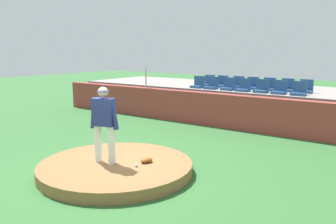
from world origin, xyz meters
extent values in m
plane|color=#326832|center=(0.00, 0.00, 0.00)|extent=(60.00, 60.00, 0.00)
cylinder|color=olive|center=(0.00, 0.00, 0.13)|extent=(3.58, 3.58, 0.25)
cylinder|color=white|center=(-0.39, -0.17, 0.69)|extent=(0.17, 0.17, 0.88)
cylinder|color=white|center=(-0.05, -0.08, 0.69)|extent=(0.17, 0.17, 0.88)
cube|color=navy|center=(-0.22, -0.12, 1.44)|extent=(0.55, 0.39, 0.63)
cylinder|color=navy|center=(-0.47, -0.20, 1.41)|extent=(0.22, 0.16, 0.72)
cylinder|color=navy|center=(0.03, -0.05, 1.41)|extent=(0.25, 0.17, 0.72)
sphere|color=tan|center=(-0.22, -0.12, 1.90)|extent=(0.24, 0.24, 0.24)
cone|color=navy|center=(-0.22, -0.12, 1.99)|extent=(0.35, 0.35, 0.13)
sphere|color=white|center=(0.59, 0.05, 0.29)|extent=(0.07, 0.07, 0.07)
ellipsoid|color=brown|center=(0.59, 0.41, 0.31)|extent=(0.30, 0.35, 0.11)
cube|color=#993A34|center=(0.00, 5.94, 0.62)|extent=(17.23, 0.40, 1.25)
cylinder|color=silver|center=(-3.97, 5.94, 1.67)|extent=(0.06, 0.06, 0.86)
cube|color=gray|center=(0.00, 8.73, 0.63)|extent=(16.87, 4.22, 1.26)
cube|color=#264F82|center=(-2.11, 7.10, 1.31)|extent=(0.48, 0.44, 0.10)
cube|color=#264F82|center=(-2.11, 7.28, 1.56)|extent=(0.48, 0.08, 0.40)
cube|color=#264F82|center=(-1.43, 7.08, 1.31)|extent=(0.48, 0.44, 0.10)
cube|color=#264F82|center=(-1.43, 7.26, 1.56)|extent=(0.48, 0.08, 0.40)
cube|color=#264F82|center=(-0.67, 7.09, 1.31)|extent=(0.48, 0.44, 0.10)
cube|color=#264F82|center=(-0.67, 7.27, 1.56)|extent=(0.48, 0.08, 0.40)
cube|color=#264F82|center=(-0.01, 7.06, 1.31)|extent=(0.48, 0.44, 0.10)
cube|color=#264F82|center=(-0.01, 7.24, 1.56)|extent=(0.48, 0.08, 0.40)
cube|color=#264F82|center=(0.72, 7.08, 1.31)|extent=(0.48, 0.44, 0.10)
cube|color=#264F82|center=(0.72, 7.26, 1.56)|extent=(0.48, 0.08, 0.40)
cube|color=#264F82|center=(1.40, 7.07, 1.31)|extent=(0.48, 0.44, 0.10)
cube|color=#264F82|center=(1.40, 7.25, 1.56)|extent=(0.48, 0.08, 0.40)
cube|color=#264F82|center=(2.11, 7.05, 1.31)|extent=(0.48, 0.44, 0.10)
cube|color=#264F82|center=(2.11, 7.23, 1.56)|extent=(0.48, 0.08, 0.40)
cube|color=#264F82|center=(-2.07, 7.96, 1.31)|extent=(0.48, 0.44, 0.10)
cube|color=#264F82|center=(-2.07, 8.14, 1.56)|extent=(0.48, 0.08, 0.40)
cube|color=#264F82|center=(-1.43, 7.97, 1.31)|extent=(0.48, 0.44, 0.10)
cube|color=#264F82|center=(-1.43, 8.15, 1.56)|extent=(0.48, 0.08, 0.40)
cube|color=#264F82|center=(-0.70, 8.00, 1.31)|extent=(0.48, 0.44, 0.10)
cube|color=#264F82|center=(-0.70, 8.18, 1.56)|extent=(0.48, 0.08, 0.40)
cube|color=#264F82|center=(-0.03, 7.95, 1.31)|extent=(0.48, 0.44, 0.10)
cube|color=#264F82|center=(-0.03, 8.13, 1.56)|extent=(0.48, 0.08, 0.40)
cube|color=#264F82|center=(0.67, 7.97, 1.31)|extent=(0.48, 0.44, 0.10)
cube|color=#264F82|center=(0.67, 8.15, 1.56)|extent=(0.48, 0.08, 0.40)
cube|color=#264F82|center=(1.38, 8.00, 1.31)|extent=(0.48, 0.44, 0.10)
cube|color=#264F82|center=(1.38, 8.18, 1.56)|extent=(0.48, 0.08, 0.40)
cube|color=#264F82|center=(2.10, 7.96, 1.31)|extent=(0.48, 0.44, 0.10)
cube|color=#264F82|center=(2.10, 8.14, 1.56)|extent=(0.48, 0.08, 0.40)
camera|label=1|loc=(5.57, -5.59, 2.83)|focal=37.21mm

